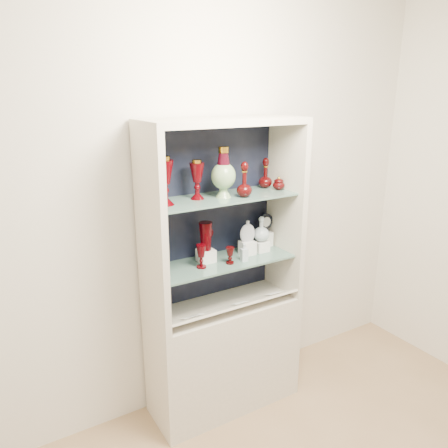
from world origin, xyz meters
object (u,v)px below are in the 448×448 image
pedestal_lamp_right (197,180)px  flat_flask (248,231)px  pedestal_lamp_left (165,181)px  ruby_goblet_tall (201,256)px  ruby_goblet_small (230,255)px  cameo_medallion (266,223)px  clear_square_bottle (244,252)px  clear_round_decanter (261,229)px  cobalt_goblet (160,258)px  ruby_pitcher (206,236)px  ruby_decanter_b (266,172)px  ruby_decanter_a (244,177)px  lidded_bowl (279,183)px  enamel_urn (223,172)px

pedestal_lamp_right → flat_flask: pedestal_lamp_right is taller
pedestal_lamp_left → ruby_goblet_tall: (0.21, -0.02, -0.48)m
ruby_goblet_small → pedestal_lamp_right: bearing=152.2°
ruby_goblet_small → cameo_medallion: 0.44m
pedestal_lamp_left → clear_square_bottle: 0.71m
pedestal_lamp_left → clear_round_decanter: size_ratio=1.66×
cobalt_goblet → clear_square_bottle: (0.53, -0.09, -0.03)m
ruby_goblet_small → clear_square_bottle: clear_square_bottle is taller
pedestal_lamp_left → clear_square_bottle: bearing=-7.3°
ruby_pitcher → clear_square_bottle: bearing=-51.0°
ruby_decanter_b → flat_flask: size_ratio=1.46×
ruby_pitcher → clear_square_bottle: (0.21, -0.11, -0.11)m
ruby_decanter_a → clear_round_decanter: size_ratio=1.47×
pedestal_lamp_left → ruby_goblet_tall: 0.53m
flat_flask → lidded_bowl: bearing=3.0°
ruby_decanter_a → ruby_goblet_tall: bearing=170.8°
ruby_decanter_b → cobalt_goblet: bearing=-176.3°
pedestal_lamp_left → ruby_goblet_tall: bearing=-6.1°
ruby_decanter_a → clear_round_decanter: bearing=25.0°
flat_flask → ruby_decanter_a: bearing=-121.5°
lidded_bowl → ruby_decanter_b: bearing=113.1°
cobalt_goblet → ruby_pitcher: (0.32, 0.02, 0.08)m
pedestal_lamp_left → ruby_pitcher: (0.28, 0.05, -0.39)m
cobalt_goblet → flat_flask: 0.62m
ruby_goblet_small → flat_flask: 0.23m
cameo_medallion → cobalt_goblet: bearing=-178.3°
ruby_decanter_a → lidded_bowl: ruby_decanter_a is taller
pedestal_lamp_right → flat_flask: 0.52m
lidded_bowl → ruby_goblet_tall: lidded_bowl is taller
ruby_pitcher → ruby_goblet_small: bearing=-66.6°
ruby_decanter_a → cameo_medallion: 0.51m
enamel_urn → ruby_decanter_b: (0.38, 0.09, -0.05)m
ruby_decanter_b → clear_round_decanter: 0.38m
ruby_decanter_b → ruby_goblet_tall: size_ratio=1.43×
lidded_bowl → cobalt_goblet: lidded_bowl is taller
lidded_bowl → ruby_pitcher: size_ratio=0.50×
ruby_decanter_a → flat_flask: 0.40m
cobalt_goblet → ruby_goblet_tall: size_ratio=1.24×
ruby_decanter_b → enamel_urn: bearing=-166.8°
cobalt_goblet → ruby_goblet_tall: (0.25, -0.05, -0.02)m
cobalt_goblet → ruby_goblet_small: size_ratio=1.71×
ruby_pitcher → clear_round_decanter: size_ratio=1.09×
flat_flask → ruby_pitcher: bearing=-171.3°
enamel_urn → clear_square_bottle: (0.12, -0.06, -0.51)m
cobalt_goblet → flat_flask: bearing=-0.4°
pedestal_lamp_right → lidded_bowl: bearing=-4.6°
enamel_urn → ruby_goblet_tall: size_ratio=2.06×
ruby_pitcher → lidded_bowl: bearing=-29.9°
ruby_decanter_b → flat_flask: bearing=-162.3°
ruby_decanter_a → clear_square_bottle: (0.01, 0.00, -0.48)m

